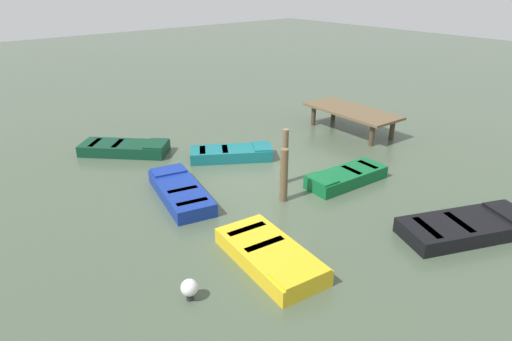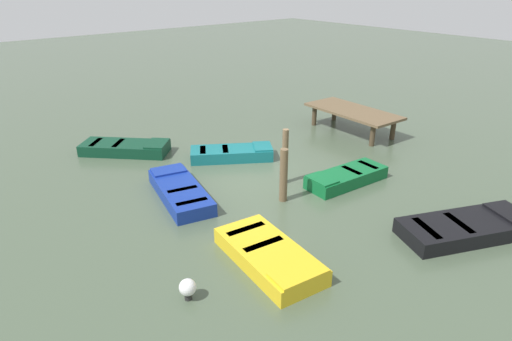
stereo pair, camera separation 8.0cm
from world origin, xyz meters
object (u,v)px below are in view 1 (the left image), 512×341
rowboat_blue (180,191)px  rowboat_yellow (270,255)px  rowboat_teal (232,153)px  marker_buoy (189,288)px  rowboat_green (346,177)px  rowboat_dark_green (125,148)px  mooring_piling_mid_right (285,157)px  mooring_piling_mid_left (284,175)px  rowboat_black (467,227)px  dock_segment (352,113)px

rowboat_blue → rowboat_yellow: same height
rowboat_teal → marker_buoy: size_ratio=6.26×
rowboat_green → rowboat_blue: 5.23m
rowboat_blue → rowboat_dark_green: 4.42m
rowboat_teal → rowboat_green: bearing=-35.3°
rowboat_blue → mooring_piling_mid_right: 3.41m
rowboat_dark_green → mooring_piling_mid_left: mooring_piling_mid_left is taller
rowboat_blue → rowboat_teal: bearing=-51.0°
rowboat_black → rowboat_blue: size_ratio=1.12×
rowboat_green → rowboat_black: bearing=94.7°
rowboat_dark_green → rowboat_yellow: (8.57, -0.38, 0.00)m
mooring_piling_mid_right → rowboat_blue: bearing=-111.3°
rowboat_dark_green → dock_segment: bearing=21.2°
marker_buoy → rowboat_black: bearing=70.6°
dock_segment → rowboat_teal: bearing=-95.4°
rowboat_teal → mooring_piling_mid_right: mooring_piling_mid_right is taller
dock_segment → marker_buoy: bearing=-64.1°
rowboat_black → rowboat_green: 3.96m
rowboat_green → rowboat_yellow: 4.99m
rowboat_blue → rowboat_green: bearing=-105.3°
dock_segment → mooring_piling_mid_left: size_ratio=2.53×
rowboat_dark_green → mooring_piling_mid_left: bearing=-27.8°
rowboat_teal → rowboat_yellow: size_ratio=1.00×
rowboat_dark_green → mooring_piling_mid_right: size_ratio=1.71×
rowboat_black → rowboat_green: bearing=113.9°
mooring_piling_mid_right → rowboat_black: bearing=16.1°
rowboat_black → mooring_piling_mid_right: mooring_piling_mid_right is taller
rowboat_green → rowboat_dark_green: 8.14m
marker_buoy → rowboat_green: bearing=102.8°
rowboat_blue → marker_buoy: (4.04, -2.20, 0.07)m
dock_segment → rowboat_yellow: 10.05m
rowboat_black → mooring_piling_mid_right: (-5.24, -1.51, 0.68)m
rowboat_black → rowboat_blue: bearing=149.2°
rowboat_teal → marker_buoy: 7.57m
marker_buoy → rowboat_dark_green: bearing=163.7°
mooring_piling_mid_right → rowboat_yellow: bearing=-47.4°
rowboat_black → rowboat_yellow: 5.25m
rowboat_yellow → dock_segment: bearing=125.8°
dock_segment → rowboat_blue: bearing=-83.1°
rowboat_yellow → marker_buoy: (-0.13, -2.09, 0.07)m
rowboat_blue → rowboat_teal: size_ratio=1.09×
rowboat_green → marker_buoy: (1.55, -6.79, 0.07)m
dock_segment → mooring_piling_mid_right: mooring_piling_mid_right is taller
rowboat_green → rowboat_yellow: (1.68, -4.70, -0.00)m
mooring_piling_mid_right → dock_segment: bearing=108.5°
rowboat_teal → rowboat_black: bearing=-45.7°
rowboat_green → marker_buoy: marker_buoy is taller
dock_segment → rowboat_green: 5.20m
rowboat_black → rowboat_teal: (-7.90, -1.61, 0.00)m
rowboat_black → rowboat_blue: 7.93m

